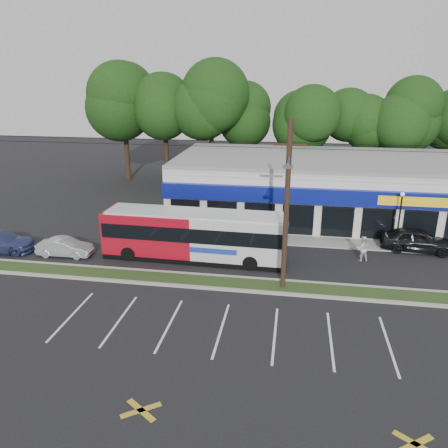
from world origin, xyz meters
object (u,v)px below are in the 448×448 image
object	(u,v)px
car_dark	(417,240)
car_silver	(65,247)
metrobus	(195,234)
pedestrian_b	(362,248)
utility_pole	(284,202)
pedestrian_a	(271,242)
lamp_post	(400,213)

from	to	relation	value
car_dark	car_silver	distance (m)	25.15
metrobus	car_silver	bearing A→B (deg)	-172.39
pedestrian_b	metrobus	bearing A→B (deg)	-4.96
utility_pole	pedestrian_a	xyz separation A→B (m)	(-0.83, 5.07, -4.44)
pedestrian_a	pedestrian_b	world-z (taller)	pedestrian_a
car_dark	pedestrian_a	distance (m)	10.60
car_silver	car_dark	bearing A→B (deg)	-80.53
utility_pole	car_dark	world-z (taller)	utility_pole
metrobus	pedestrian_a	world-z (taller)	metrobus
lamp_post	pedestrian_a	xyz separation A→B (m)	(-9.00, -2.80, -1.70)
lamp_post	metrobus	xyz separation A→B (m)	(-14.18, -4.30, -0.87)
utility_pole	pedestrian_a	distance (m)	6.79
metrobus	utility_pole	bearing A→B (deg)	-29.33
car_dark	pedestrian_a	xyz separation A→B (m)	(-10.32, -2.42, 0.13)
pedestrian_a	pedestrian_b	distance (m)	6.20
car_silver	metrobus	bearing A→B (deg)	-85.57
utility_pole	metrobus	distance (m)	7.88
car_silver	pedestrian_b	distance (m)	20.69
lamp_post	car_silver	distance (m)	24.02
metrobus	car_dark	bearing A→B (deg)	15.57
utility_pole	pedestrian_a	world-z (taller)	utility_pole
car_silver	utility_pole	bearing A→B (deg)	-101.43
car_dark	pedestrian_b	bearing A→B (deg)	125.67
car_silver	pedestrian_a	size ratio (longest dim) A/B	1.98
utility_pole	lamp_post	size ratio (longest dim) A/B	11.76
car_dark	metrobus	bearing A→B (deg)	109.47
metrobus	car_silver	distance (m)	9.28
lamp_post	car_dark	xyz separation A→B (m)	(1.32, -0.38, -1.82)
lamp_post	metrobus	distance (m)	14.85
car_silver	pedestrian_b	xyz separation A→B (m)	(20.54, 2.50, 0.25)
utility_pole	car_dark	size ratio (longest dim) A/B	10.04
car_silver	pedestrian_b	world-z (taller)	pedestrian_b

